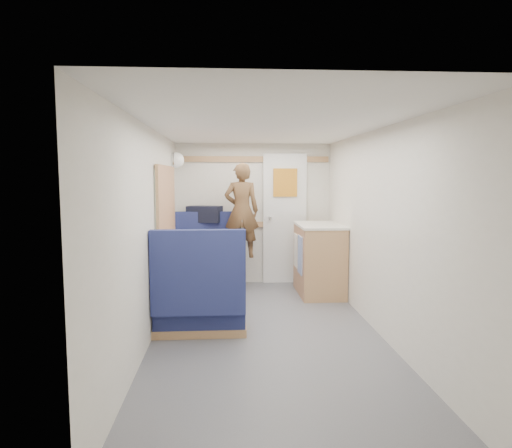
{
  "coord_description": "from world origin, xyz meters",
  "views": [
    {
      "loc": [
        -0.38,
        -4.27,
        1.54
      ],
      "look_at": [
        -0.05,
        0.9,
        1.0
      ],
      "focal_mm": 32.0,
      "sensor_mm": 36.0,
      "label": 1
    }
  ],
  "objects": [
    {
      "name": "bread_loaf",
      "position": [
        -0.51,
        1.3,
        0.77
      ],
      "size": [
        0.21,
        0.27,
        0.1
      ],
      "primitive_type": "cube",
      "rotation": [
        0.0,
        0.0,
        0.33
      ],
      "color": "olive",
      "rests_on": "dinette_table"
    },
    {
      "name": "dome_light",
      "position": [
        -1.04,
        1.85,
        1.75
      ],
      "size": [
        0.2,
        0.2,
        0.2
      ],
      "primitive_type": "sphere",
      "color": "white",
      "rests_on": "wall_left"
    },
    {
      "name": "wall_right",
      "position": [
        1.1,
        0.0,
        1.0
      ],
      "size": [
        0.02,
        4.5,
        2.0
      ],
      "primitive_type": "cube",
      "color": "silver",
      "rests_on": "floor"
    },
    {
      "name": "tumbler_left",
      "position": [
        -0.88,
        0.62,
        0.78
      ],
      "size": [
        0.07,
        0.07,
        0.12
      ],
      "primitive_type": "cylinder",
      "color": "white",
      "rests_on": "dinette_table"
    },
    {
      "name": "tray",
      "position": [
        -0.48,
        0.89,
        0.73
      ],
      "size": [
        0.34,
        0.39,
        0.02
      ],
      "primitive_type": "cube",
      "rotation": [
        0.0,
        0.0,
        -0.34
      ],
      "color": "white",
      "rests_on": "dinette_table"
    },
    {
      "name": "oak_trim_high",
      "position": [
        0.0,
        2.23,
        1.78
      ],
      "size": [
        2.15,
        0.02,
        0.08
      ],
      "primitive_type": "cube",
      "color": "#A46E4A",
      "rests_on": "wall_back"
    },
    {
      "name": "duffel_bag",
      "position": [
        -0.69,
        2.12,
        1.01
      ],
      "size": [
        0.52,
        0.36,
        0.22
      ],
      "primitive_type": "cube",
      "rotation": [
        0.0,
        0.0,
        -0.31
      ],
      "color": "black",
      "rests_on": "ledge"
    },
    {
      "name": "tumbler_right",
      "position": [
        -0.62,
        1.05,
        0.77
      ],
      "size": [
        0.07,
        0.07,
        0.11
      ],
      "primitive_type": "cylinder",
      "color": "white",
      "rests_on": "dinette_table"
    },
    {
      "name": "dinette_table",
      "position": [
        -0.65,
        1.0,
        0.57
      ],
      "size": [
        0.62,
        0.92,
        0.72
      ],
      "color": "white",
      "rests_on": "floor"
    },
    {
      "name": "galley_counter",
      "position": [
        0.82,
        1.55,
        0.47
      ],
      "size": [
        0.57,
        0.92,
        0.92
      ],
      "color": "#A46E4A",
      "rests_on": "floor"
    },
    {
      "name": "tumbler_mid",
      "position": [
        -0.83,
        1.19,
        0.78
      ],
      "size": [
        0.07,
        0.07,
        0.12
      ],
      "primitive_type": "cylinder",
      "color": "white",
      "rests_on": "dinette_table"
    },
    {
      "name": "bench_near",
      "position": [
        -0.65,
        0.14,
        0.3
      ],
      "size": [
        0.9,
        0.59,
        1.05
      ],
      "color": "#17194B",
      "rests_on": "floor"
    },
    {
      "name": "side_window",
      "position": [
        -1.08,
        1.0,
        1.25
      ],
      "size": [
        0.04,
        1.3,
        0.72
      ],
      "primitive_type": "cube",
      "color": "gray",
      "rests_on": "wall_left"
    },
    {
      "name": "bench_far",
      "position": [
        -0.65,
        1.86,
        0.3
      ],
      "size": [
        0.9,
        0.59,
        1.05
      ],
      "color": "#17194B",
      "rests_on": "floor"
    },
    {
      "name": "pepper_grinder",
      "position": [
        -0.71,
        1.14,
        0.77
      ],
      "size": [
        0.04,
        0.04,
        0.1
      ],
      "primitive_type": "cylinder",
      "color": "black",
      "rests_on": "dinette_table"
    },
    {
      "name": "person",
      "position": [
        -0.18,
        1.82,
        1.08
      ],
      "size": [
        0.47,
        0.32,
        1.27
      ],
      "primitive_type": "imported",
      "rotation": [
        0.0,
        0.0,
        3.11
      ],
      "color": "brown",
      "rests_on": "bench_far"
    },
    {
      "name": "ledge",
      "position": [
        -0.65,
        2.12,
        0.88
      ],
      "size": [
        0.9,
        0.14,
        0.04
      ],
      "primitive_type": "cube",
      "color": "#A46E4A",
      "rests_on": "bench_far"
    },
    {
      "name": "orange_fruit",
      "position": [
        -0.47,
        0.95,
        0.77
      ],
      "size": [
        0.07,
        0.07,
        0.07
      ],
      "primitive_type": "sphere",
      "color": "#DA6109",
      "rests_on": "tray"
    },
    {
      "name": "wine_glass",
      "position": [
        -0.71,
        0.8,
        0.84
      ],
      "size": [
        0.08,
        0.08,
        0.17
      ],
      "color": "white",
      "rests_on": "dinette_table"
    },
    {
      "name": "salt_grinder",
      "position": [
        -0.67,
        0.92,
        0.77
      ],
      "size": [
        0.04,
        0.04,
        0.09
      ],
      "primitive_type": "cylinder",
      "color": "white",
      "rests_on": "dinette_table"
    },
    {
      "name": "oak_trim_low",
      "position": [
        0.0,
        2.23,
        0.85
      ],
      "size": [
        2.15,
        0.02,
        0.08
      ],
      "primitive_type": "cube",
      "color": "#A46E4A",
      "rests_on": "wall_back"
    },
    {
      "name": "beer_glass",
      "position": [
        -0.53,
        1.16,
        0.77
      ],
      "size": [
        0.07,
        0.07,
        0.11
      ],
      "primitive_type": "cylinder",
      "color": "#8D4914",
      "rests_on": "dinette_table"
    },
    {
      "name": "rear_door",
      "position": [
        0.45,
        2.22,
        0.97
      ],
      "size": [
        0.62,
        0.12,
        1.86
      ],
      "color": "white",
      "rests_on": "wall_back"
    },
    {
      "name": "ceiling",
      "position": [
        0.0,
        0.0,
        2.0
      ],
      "size": [
        4.5,
        4.5,
        0.0
      ],
      "primitive_type": "plane",
      "rotation": [
        3.14,
        0.0,
        0.0
      ],
      "color": "silver",
      "rests_on": "wall_back"
    },
    {
      "name": "wall_left",
      "position": [
        -1.1,
        0.0,
        1.0
      ],
      "size": [
        0.02,
        4.5,
        2.0
      ],
      "primitive_type": "cube",
      "color": "silver",
      "rests_on": "floor"
    },
    {
      "name": "floor",
      "position": [
        0.0,
        0.0,
        0.0
      ],
      "size": [
        4.5,
        4.5,
        0.0
      ],
      "primitive_type": "plane",
      "color": "#515156",
      "rests_on": "ground"
    },
    {
      "name": "wall_back",
      "position": [
        0.0,
        2.25,
        1.0
      ],
      "size": [
        2.2,
        0.02,
        2.0
      ],
      "primitive_type": "cube",
      "color": "silver",
      "rests_on": "floor"
    },
    {
      "name": "cheese_block",
      "position": [
        -0.52,
        0.74,
        0.76
      ],
      "size": [
        0.13,
        0.1,
        0.04
      ],
      "primitive_type": "cube",
      "rotation": [
        0.0,
        0.0,
        -0.38
      ],
      "color": "#F1E58B",
      "rests_on": "tray"
    }
  ]
}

